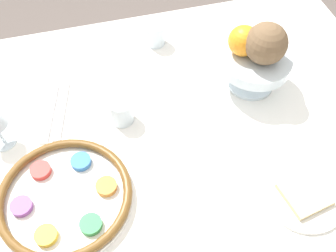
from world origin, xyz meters
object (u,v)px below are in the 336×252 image
at_px(cup_far, 155,34).
at_px(cup_near, 121,111).
at_px(seder_plate, 65,197).
at_px(fruit_stand, 255,64).
at_px(coconut, 266,43).
at_px(bread_plate, 304,196).
at_px(orange_fruit, 244,41).

bearing_deg(cup_far, cup_near, -119.98).
bearing_deg(seder_plate, fruit_stand, 22.68).
bearing_deg(seder_plate, coconut, 21.21).
xyz_separation_m(seder_plate, cup_near, (0.16, 0.19, 0.02)).
xyz_separation_m(cup_near, cup_far, (0.15, 0.26, 0.00)).
bearing_deg(cup_near, seder_plate, -130.69).
bearing_deg(cup_near, bread_plate, -42.91).
relative_size(orange_fruit, bread_plate, 0.44).
relative_size(seder_plate, cup_near, 4.50).
bearing_deg(bread_plate, coconut, 85.50).
height_order(fruit_stand, bread_plate, fruit_stand).
distance_m(coconut, bread_plate, 0.37).
bearing_deg(seder_plate, bread_plate, -14.34).
distance_m(orange_fruit, coconut, 0.06).
bearing_deg(bread_plate, fruit_stand, 87.31).
bearing_deg(orange_fruit, fruit_stand, -40.28).
height_order(coconut, bread_plate, coconut).
xyz_separation_m(seder_plate, fruit_stand, (0.53, 0.22, 0.06)).
height_order(seder_plate, bread_plate, seder_plate).
relative_size(fruit_stand, orange_fruit, 2.38).
relative_size(coconut, cup_far, 1.59).
bearing_deg(bread_plate, orange_fruit, 92.25).
height_order(orange_fruit, coconut, coconut).
bearing_deg(seder_plate, cup_far, 55.16).
height_order(bread_plate, cup_far, cup_far).
height_order(seder_plate, cup_near, cup_near).
xyz_separation_m(bread_plate, cup_near, (-0.35, 0.32, 0.03)).
distance_m(cup_near, cup_far, 0.30).
bearing_deg(bread_plate, cup_near, 137.09).
bearing_deg(seder_plate, orange_fruit, 26.46).
xyz_separation_m(coconut, cup_near, (-0.37, -0.02, -0.12)).
distance_m(orange_fruit, bread_plate, 0.40).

